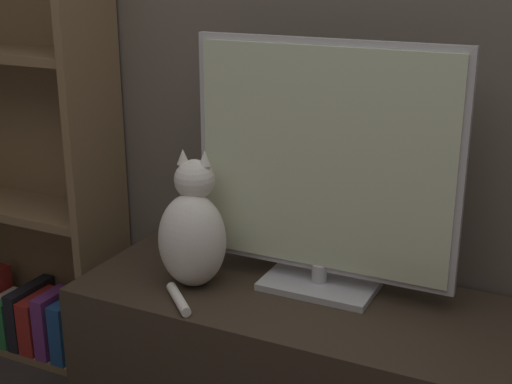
{
  "coord_description": "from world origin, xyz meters",
  "views": [
    {
      "loc": [
        0.59,
        -0.78,
        1.45
      ],
      "look_at": [
        -0.24,
        0.93,
        0.81
      ],
      "focal_mm": 50.0,
      "sensor_mm": 36.0,
      "label": 1
    }
  ],
  "objects": [
    {
      "name": "tv",
      "position": [
        -0.07,
        1.0,
        0.88
      ],
      "size": [
        0.77,
        0.2,
        0.72
      ],
      "color": "#B7B7BC",
      "rests_on": "tv_stand"
    },
    {
      "name": "wall_back",
      "position": [
        0.0,
        1.22,
        1.3
      ],
      "size": [
        4.8,
        0.05,
        2.6
      ],
      "color": "#60564C",
      "rests_on": "ground_plane"
    },
    {
      "name": "cat",
      "position": [
        -0.41,
        0.87,
        0.69
      ],
      "size": [
        0.23,
        0.3,
        0.4
      ],
      "rotation": [
        0.0,
        0.0,
        0.21
      ],
      "color": "silver",
      "rests_on": "tv_stand"
    },
    {
      "name": "bookshelf",
      "position": [
        -1.3,
        1.09,
        0.72
      ],
      "size": [
        0.83,
        0.28,
        1.7
      ],
      "color": "brown",
      "rests_on": "ground_plane"
    }
  ]
}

